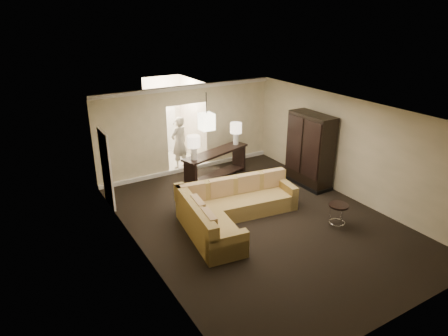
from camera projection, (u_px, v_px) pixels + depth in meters
ground at (259, 221)px, 10.10m from camera, size 8.00×8.00×0.00m
wall_back at (187, 129)px, 12.75m from camera, size 6.00×0.04×2.80m
wall_front at (407, 251)px, 6.39m from camera, size 6.00×0.04×2.80m
wall_left at (141, 198)px, 8.15m from camera, size 0.04×8.00×2.80m
wall_right at (349, 149)px, 11.00m from camera, size 0.04×8.00×2.80m
ceiling at (263, 113)px, 9.04m from camera, size 6.00×8.00×0.02m
crown_molding at (187, 88)px, 12.21m from camera, size 6.00×0.10×0.12m
baseboard at (190, 168)px, 13.22m from camera, size 6.00×0.10×0.12m
side_door at (106, 169)px, 10.52m from camera, size 0.05×0.90×2.10m
foyer at (171, 122)px, 13.86m from camera, size 1.44×2.02×2.80m
sectional_sofa at (230, 209)px, 9.90m from camera, size 3.37×2.57×0.92m
coffee_table at (200, 209)px, 10.26m from camera, size 1.08×1.08×0.42m
console_table at (216, 163)px, 12.32m from camera, size 2.45×1.22×0.93m
armoire at (310, 152)px, 11.81m from camera, size 0.65×1.52×2.19m
drink_table at (338, 211)px, 9.69m from camera, size 0.48×0.48×0.59m
table_lamp_left at (194, 144)px, 11.37m from camera, size 0.37×0.37×0.71m
table_lamp_right at (236, 130)px, 12.64m from camera, size 0.37×0.37×0.71m
pendant_light at (207, 121)px, 11.51m from camera, size 0.38×0.38×1.09m
person at (179, 140)px, 13.07m from camera, size 0.82×0.68×1.95m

